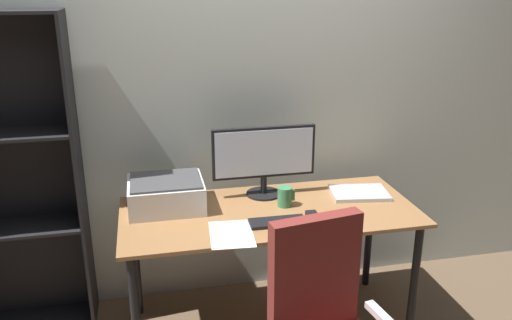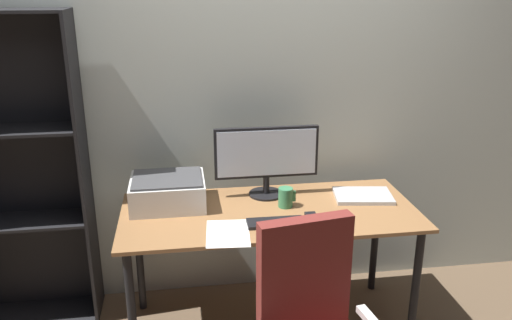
{
  "view_description": "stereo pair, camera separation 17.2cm",
  "coord_description": "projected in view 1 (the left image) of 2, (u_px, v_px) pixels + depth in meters",
  "views": [
    {
      "loc": [
        -0.62,
        -2.5,
        1.92
      ],
      "look_at": [
        -0.07,
        0.01,
        1.03
      ],
      "focal_mm": 36.71,
      "sensor_mm": 36.0,
      "label": 1
    },
    {
      "loc": [
        -0.45,
        -2.53,
        1.92
      ],
      "look_at": [
        -0.07,
        0.01,
        1.03
      ],
      "focal_mm": 36.71,
      "sensor_mm": 36.0,
      "label": 2
    }
  ],
  "objects": [
    {
      "name": "bookshelf",
      "position": [
        11.0,
        182.0,
        2.83
      ],
      "size": [
        0.71,
        0.28,
        1.78
      ],
      "color": "black",
      "rests_on": "ground"
    },
    {
      "name": "mouse",
      "position": [
        313.0,
        216.0,
        2.7
      ],
      "size": [
        0.06,
        0.1,
        0.03
      ],
      "primitive_type": "cube",
      "rotation": [
        0.0,
        0.0,
        -0.02
      ],
      "color": "black",
      "rests_on": "desk"
    },
    {
      "name": "laptop",
      "position": [
        359.0,
        193.0,
        3.01
      ],
      "size": [
        0.35,
        0.28,
        0.02
      ],
      "primitive_type": "cube",
      "rotation": [
        0.0,
        0.0,
        -0.15
      ],
      "color": "#B7BABC",
      "rests_on": "desk"
    },
    {
      "name": "desk",
      "position": [
        269.0,
        224.0,
        2.85
      ],
      "size": [
        1.59,
        0.71,
        0.74
      ],
      "color": "olive",
      "rests_on": "ground"
    },
    {
      "name": "back_wall",
      "position": [
        249.0,
        88.0,
        3.12
      ],
      "size": [
        6.4,
        0.1,
        2.6
      ],
      "primitive_type": "cube",
      "color": "beige",
      "rests_on": "ground"
    },
    {
      "name": "printer",
      "position": [
        166.0,
        194.0,
        2.83
      ],
      "size": [
        0.4,
        0.34,
        0.16
      ],
      "color": "silver",
      "rests_on": "desk"
    },
    {
      "name": "keyboard",
      "position": [
        277.0,
        222.0,
        2.66
      ],
      "size": [
        0.29,
        0.12,
        0.02
      ],
      "primitive_type": "cube",
      "rotation": [
        0.0,
        0.0,
        -0.02
      ],
      "color": "black",
      "rests_on": "desk"
    },
    {
      "name": "coffee_mug",
      "position": [
        285.0,
        197.0,
        2.85
      ],
      "size": [
        0.1,
        0.08,
        0.11
      ],
      "color": "#387F51",
      "rests_on": "desk"
    },
    {
      "name": "monitor",
      "position": [
        264.0,
        156.0,
        2.94
      ],
      "size": [
        0.59,
        0.2,
        0.4
      ],
      "color": "black",
      "rests_on": "desk"
    },
    {
      "name": "paper_sheet",
      "position": [
        232.0,
        234.0,
        2.55
      ],
      "size": [
        0.23,
        0.31,
        0.0
      ],
      "primitive_type": "cube",
      "rotation": [
        0.0,
        0.0,
        -0.08
      ],
      "color": "white",
      "rests_on": "desk"
    }
  ]
}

